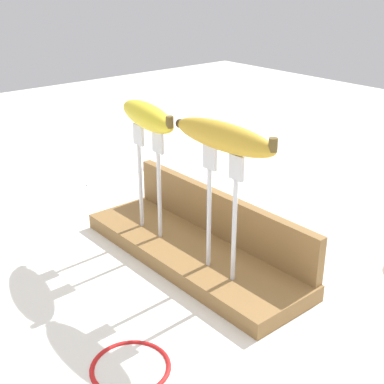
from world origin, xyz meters
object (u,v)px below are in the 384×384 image
object	(u,v)px
fork_stand_right	(222,203)
wire_coil	(130,366)
banana_raised_right	(223,136)
fork_stand_left	(149,171)
banana_raised_left	(147,116)
fork_fallen_near	(132,172)

from	to	relation	value
fork_stand_right	wire_coil	xyz separation A→B (m)	(0.06, -0.21, -0.14)
fork_stand_right	banana_raised_right	size ratio (longest dim) A/B	1.03
fork_stand_left	fork_stand_right	bearing A→B (deg)	0.00
fork_stand_right	wire_coil	distance (m)	0.26
fork_stand_left	banana_raised_right	size ratio (longest dim) A/B	0.99
fork_stand_right	banana_raised_left	distance (m)	0.21
fork_stand_right	banana_raised_right	bearing A→B (deg)	-177.49
fork_stand_left	banana_raised_left	xyz separation A→B (m)	(-0.00, 0.00, 0.10)
fork_stand_left	fork_stand_right	distance (m)	0.18
banana_raised_right	wire_coil	bearing A→B (deg)	-73.54
banana_raised_left	banana_raised_right	bearing A→B (deg)	-0.00
fork_stand_left	banana_raised_right	distance (m)	0.21
fork_fallen_near	wire_coil	size ratio (longest dim) A/B	1.90
fork_stand_right	banana_raised_right	distance (m)	0.10
fork_stand_left	fork_stand_right	size ratio (longest dim) A/B	0.96
fork_stand_left	banana_raised_right	bearing A→B (deg)	-0.00
banana_raised_left	banana_raised_right	size ratio (longest dim) A/B	0.92
fork_stand_right	wire_coil	bearing A→B (deg)	-73.56
banana_raised_right	fork_fallen_near	bearing A→B (deg)	160.89
fork_fallen_near	fork_stand_left	bearing A→B (deg)	-28.61
banana_raised_left	wire_coil	xyz separation A→B (m)	(0.25, -0.21, -0.24)
fork_stand_right	banana_raised_left	size ratio (longest dim) A/B	1.12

